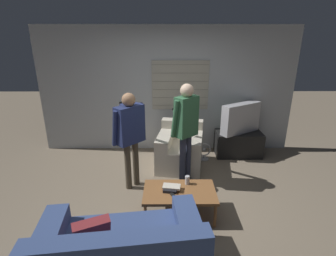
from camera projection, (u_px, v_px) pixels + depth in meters
name	position (u px, v px, depth m)	size (l,w,h in m)	color
ground_plane	(167.00, 204.00, 3.90)	(16.00, 16.00, 0.00)	#7F705B
wall_back	(167.00, 91.00, 5.37)	(5.20, 0.08, 2.55)	#ADB2B7
couch_blue	(121.00, 253.00, 2.65)	(1.75, 1.09, 0.76)	#384C7F
armchair_beige	(180.00, 149.00, 4.93)	(0.93, 1.03, 0.81)	beige
coffee_table	(179.00, 193.00, 3.55)	(0.98, 0.59, 0.38)	brown
tv_stand	(238.00, 144.00, 5.39)	(0.92, 0.48, 0.50)	black
tv	(241.00, 118.00, 5.20)	(0.85, 0.62, 0.60)	#B2B2B7
person_left_standing	(130.00, 129.00, 4.02)	(0.51, 0.82, 1.57)	#4C4233
person_right_standing	(186.00, 123.00, 4.12)	(0.46, 0.74, 1.68)	#33384C
book_stack	(171.00, 188.00, 3.55)	(0.26, 0.20, 0.07)	black
soda_can	(187.00, 180.00, 3.68)	(0.07, 0.07, 0.13)	silver
spare_remote	(174.00, 196.00, 3.41)	(0.10, 0.13, 0.02)	black
floor_fan	(204.00, 152.00, 5.23)	(0.27, 0.20, 0.34)	#A8A8AD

